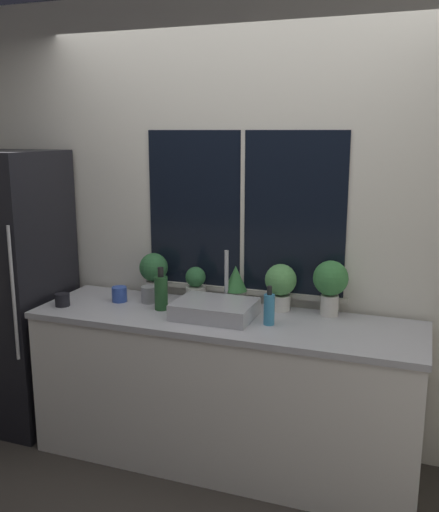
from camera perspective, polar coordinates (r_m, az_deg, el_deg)
The scene contains 16 objects.
ground_plane at distance 3.36m, azimuth -1.55°, elevation -22.17°, with size 14.00×14.00×0.00m, color #38332D.
wall_back at distance 3.46m, azimuth 2.52°, elevation 3.14°, with size 8.00×0.09×2.70m.
wall_left at distance 5.13m, azimuth -16.94°, elevation 5.65°, with size 0.06×7.00×2.70m.
counter at distance 3.39m, azimuth 0.38°, elevation -13.20°, with size 2.21×0.64×0.88m.
refrigerator at distance 3.94m, azimuth -19.97°, elevation -3.24°, with size 0.61×0.63×1.79m.
sink at distance 3.21m, azimuth -0.45°, elevation -5.29°, with size 0.44×0.38×0.34m.
potted_plant_far_left at distance 3.59m, azimuth -6.60°, elevation -1.43°, with size 0.18×0.18×0.28m.
potted_plant_left at distance 3.49m, azimuth -2.40°, elevation -2.80°, with size 0.12×0.12×0.21m.
potted_plant_center at distance 3.40m, azimuth 1.62°, elevation -2.84°, with size 0.14×0.14×0.24m.
potted_plant_right at distance 3.32m, azimuth 6.14°, elevation -2.75°, with size 0.18×0.18×0.27m.
potted_plant_far_right at distance 3.26m, azimuth 11.04°, elevation -2.54°, with size 0.20×0.20×0.32m.
soap_bottle at distance 3.09m, azimuth 4.99°, elevation -5.26°, with size 0.06×0.06×0.22m.
bottle_tall at distance 3.34m, azimuth -5.86°, elevation -3.60°, with size 0.08×0.08×0.25m.
mug_grey at distance 3.50m, azimuth -7.09°, elevation -3.84°, with size 0.09×0.09×0.10m.
mug_blue at distance 3.55m, azimuth -9.98°, elevation -3.78°, with size 0.09×0.09×0.09m.
mug_black at distance 3.54m, azimuth -15.44°, elevation -4.24°, with size 0.09×0.09×0.08m.
Camera 1 is at (1.03, -2.57, 1.91)m, focal length 40.00 mm.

